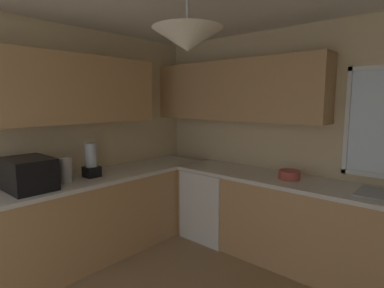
{
  "coord_description": "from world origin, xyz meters",
  "views": [
    {
      "loc": [
        1.32,
        -1.46,
        1.68
      ],
      "look_at": [
        -0.64,
        0.77,
        1.27
      ],
      "focal_mm": 28.82,
      "sensor_mm": 36.0,
      "label": 1
    }
  ],
  "objects_px": {
    "dishwasher": "(214,203)",
    "microwave": "(28,174)",
    "bowl": "(289,175)",
    "blender_appliance": "(91,162)",
    "kettle": "(66,170)"
  },
  "relations": [
    {
      "from": "dishwasher",
      "to": "microwave",
      "type": "distance_m",
      "value": 2.09
    },
    {
      "from": "bowl",
      "to": "blender_appliance",
      "type": "height_order",
      "value": "blender_appliance"
    },
    {
      "from": "dishwasher",
      "to": "microwave",
      "type": "height_order",
      "value": "microwave"
    },
    {
      "from": "microwave",
      "to": "blender_appliance",
      "type": "xyz_separation_m",
      "value": [
        0.0,
        0.63,
        0.02
      ]
    },
    {
      "from": "blender_appliance",
      "to": "microwave",
      "type": "bearing_deg",
      "value": -90.0
    },
    {
      "from": "microwave",
      "to": "kettle",
      "type": "bearing_deg",
      "value": 86.62
    },
    {
      "from": "microwave",
      "to": "dishwasher",
      "type": "bearing_deg",
      "value": 70.77
    },
    {
      "from": "microwave",
      "to": "blender_appliance",
      "type": "distance_m",
      "value": 0.63
    },
    {
      "from": "dishwasher",
      "to": "blender_appliance",
      "type": "xyz_separation_m",
      "value": [
        -0.66,
        -1.26,
        0.63
      ]
    },
    {
      "from": "microwave",
      "to": "bowl",
      "type": "relative_size",
      "value": 2.21
    },
    {
      "from": "dishwasher",
      "to": "blender_appliance",
      "type": "distance_m",
      "value": 1.56
    },
    {
      "from": "kettle",
      "to": "bowl",
      "type": "xyz_separation_m",
      "value": [
        1.59,
        1.58,
        -0.08
      ]
    },
    {
      "from": "microwave",
      "to": "bowl",
      "type": "height_order",
      "value": "microwave"
    },
    {
      "from": "bowl",
      "to": "microwave",
      "type": "bearing_deg",
      "value": -129.94
    },
    {
      "from": "blender_appliance",
      "to": "kettle",
      "type": "bearing_deg",
      "value": -86.07
    }
  ]
}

